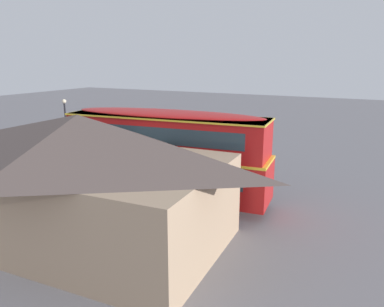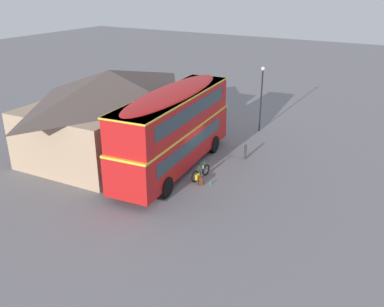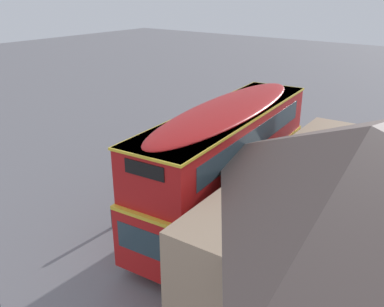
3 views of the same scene
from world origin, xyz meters
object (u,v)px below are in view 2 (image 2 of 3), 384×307
object	(u,v)px
touring_bicycle	(200,173)
water_bottle_blue_sports	(210,183)
double_decker_bus	(174,126)
kerb_bollard	(245,152)
backpack_on_ground	(201,180)
street_lamp	(262,92)
water_bottle_red_squeeze	(202,180)

from	to	relation	value
touring_bicycle	water_bottle_blue_sports	size ratio (longest dim) A/B	7.13
double_decker_bus	kerb_bollard	size ratio (longest dim) A/B	11.27
touring_bicycle	backpack_on_ground	xyz separation A→B (m)	(-0.58, -0.36, -0.11)
touring_bicycle	street_lamp	size ratio (longest dim) A/B	0.37
touring_bicycle	water_bottle_blue_sports	world-z (taller)	touring_bicycle
water_bottle_blue_sports	street_lamp	xyz separation A→B (m)	(9.70, 1.02, 2.81)
double_decker_bus	backpack_on_ground	xyz separation A→B (m)	(-1.11, -2.39, -2.39)
water_bottle_red_squeeze	touring_bicycle	bearing A→B (deg)	43.45
street_lamp	kerb_bollard	world-z (taller)	street_lamp
kerb_bollard	backpack_on_ground	bearing A→B (deg)	171.56
water_bottle_red_squeeze	backpack_on_ground	bearing A→B (deg)	-159.15
backpack_on_ground	kerb_bollard	xyz separation A→B (m)	(4.50, -0.67, 0.24)
double_decker_bus	backpack_on_ground	size ratio (longest dim) A/B	21.84
water_bottle_red_squeeze	double_decker_bus	bearing A→B (deg)	71.05
water_bottle_blue_sports	kerb_bollard	distance (m)	4.29
double_decker_bus	kerb_bollard	xyz separation A→B (m)	(3.39, -3.06, -2.15)
water_bottle_blue_sports	kerb_bollard	xyz separation A→B (m)	(4.27, -0.19, 0.38)
street_lamp	water_bottle_blue_sports	bearing A→B (deg)	-173.99
backpack_on_ground	street_lamp	xyz separation A→B (m)	(9.93, 0.55, 2.67)
double_decker_bus	street_lamp	size ratio (longest dim) A/B	2.30
water_bottle_red_squeeze	kerb_bollard	xyz separation A→B (m)	(4.17, -0.79, 0.40)
water_bottle_red_squeeze	kerb_bollard	size ratio (longest dim) A/B	0.23
backpack_on_ground	water_bottle_red_squeeze	world-z (taller)	backpack_on_ground
double_decker_bus	kerb_bollard	bearing A→B (deg)	-42.11
backpack_on_ground	water_bottle_blue_sports	bearing A→B (deg)	-64.50
double_decker_bus	backpack_on_ground	bearing A→B (deg)	-114.91
backpack_on_ground	water_bottle_blue_sports	distance (m)	0.55
water_bottle_blue_sports	backpack_on_ground	bearing A→B (deg)	115.50
touring_bicycle	kerb_bollard	bearing A→B (deg)	-14.73
double_decker_bus	touring_bicycle	distance (m)	3.10
double_decker_bus	touring_bicycle	bearing A→B (deg)	-104.62
backpack_on_ground	kerb_bollard	distance (m)	4.55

